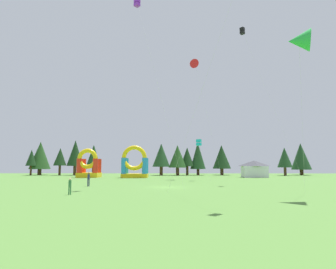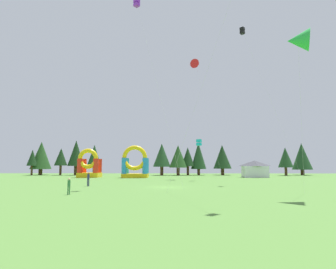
{
  "view_description": "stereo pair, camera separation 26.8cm",
  "coord_description": "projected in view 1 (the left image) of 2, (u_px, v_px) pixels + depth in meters",
  "views": [
    {
      "loc": [
        0.89,
        -38.18,
        2.95
      ],
      "look_at": [
        0.0,
        11.88,
        8.21
      ],
      "focal_mm": 30.74,
      "sensor_mm": 36.0,
      "label": 1
    },
    {
      "loc": [
        1.16,
        -38.17,
        2.95
      ],
      "look_at": [
        0.0,
        11.88,
        8.21
      ],
      "focal_mm": 30.74,
      "sensor_mm": 36.0,
      "label": 2
    }
  ],
  "objects": [
    {
      "name": "inflatable_yellow_castle",
      "position": [
        135.0,
        166.0,
        65.65
      ],
      "size": [
        5.89,
        4.19,
        7.29
      ],
      "color": "yellow",
      "rests_on": "ground_plane"
    },
    {
      "name": "tree_row_10",
      "position": [
        285.0,
        158.0,
        78.46
      ],
      "size": [
        3.96,
        3.96,
        7.66
      ],
      "color": "#4C331E",
      "rests_on": "ground_plane"
    },
    {
      "name": "tree_row_7",
      "position": [
        187.0,
        157.0,
        81.22
      ],
      "size": [
        3.81,
        3.81,
        7.82
      ],
      "color": "#4C331E",
      "rests_on": "ground_plane"
    },
    {
      "name": "tree_row_9",
      "position": [
        222.0,
        157.0,
        82.4
      ],
      "size": [
        5.15,
        5.15,
        8.59
      ],
      "color": "#4C331E",
      "rests_on": "ground_plane"
    },
    {
      "name": "person_far_side",
      "position": [
        89.0,
        178.0,
        39.35
      ],
      "size": [
        0.45,
        0.45,
        1.87
      ],
      "rotation": [
        0.0,
        0.0,
        3.82
      ],
      "color": "navy",
      "rests_on": "ground_plane"
    },
    {
      "name": "kite_green_delta",
      "position": [
        299.0,
        41.0,
        27.98
      ],
      "size": [
        2.82,
        4.62,
        16.15
      ],
      "color": "green",
      "rests_on": "ground_plane"
    },
    {
      "name": "tree_row_4",
      "position": [
        94.0,
        156.0,
        80.18
      ],
      "size": [
        4.05,
        4.05,
        8.49
      ],
      "color": "#4C331E",
      "rests_on": "ground_plane"
    },
    {
      "name": "person_left_edge",
      "position": [
        70.0,
        185.0,
        28.35
      ],
      "size": [
        0.3,
        0.3,
        1.63
      ],
      "rotation": [
        0.0,
        0.0,
        3.23
      ],
      "color": "#33723F",
      "rests_on": "ground_plane"
    },
    {
      "name": "inflatable_blue_arch",
      "position": [
        89.0,
        167.0,
        66.68
      ],
      "size": [
        4.9,
        4.31,
        6.64
      ],
      "color": "yellow",
      "rests_on": "ground_plane"
    },
    {
      "name": "kite_cyan_box",
      "position": [
        199.0,
        143.0,
        54.42
      ],
      "size": [
        2.56,
        1.56,
        7.71
      ],
      "color": "#19B7CC",
      "rests_on": "ground_plane"
    },
    {
      "name": "tree_row_3",
      "position": [
        75.0,
        153.0,
        81.45
      ],
      "size": [
        4.49,
        4.49,
        9.86
      ],
      "color": "#4C331E",
      "rests_on": "ground_plane"
    },
    {
      "name": "tree_row_2",
      "position": [
        60.0,
        157.0,
        80.58
      ],
      "size": [
        3.53,
        3.53,
        7.6
      ],
      "color": "#4C331E",
      "rests_on": "ground_plane"
    },
    {
      "name": "kite_black_box",
      "position": [
        243.0,
        31.0,
        48.66
      ],
      "size": [
        7.23,
        6.27,
        26.06
      ],
      "color": "black",
      "rests_on": "ground_plane"
    },
    {
      "name": "tree_row_5",
      "position": [
        161.0,
        155.0,
        80.34
      ],
      "size": [
        4.9,
        4.9,
        8.84
      ],
      "color": "#4C331E",
      "rests_on": "ground_plane"
    },
    {
      "name": "tree_row_0",
      "position": [
        31.0,
        158.0,
        80.13
      ],
      "size": [
        2.89,
        2.89,
        7.17
      ],
      "color": "#4C331E",
      "rests_on": "ground_plane"
    },
    {
      "name": "tree_row_11",
      "position": [
        301.0,
        156.0,
        81.9
      ],
      "size": [
        5.48,
        5.48,
        9.08
      ],
      "color": "#4C331E",
      "rests_on": "ground_plane"
    },
    {
      "name": "tree_row_1",
      "position": [
        40.0,
        155.0,
        82.58
      ],
      "size": [
        5.88,
        5.88,
        9.54
      ],
      "color": "#4C331E",
      "rests_on": "ground_plane"
    },
    {
      "name": "festival_tent",
      "position": [
        254.0,
        169.0,
        67.06
      ],
      "size": [
        5.44,
        3.9,
        3.91
      ],
      "color": "silver",
      "rests_on": "ground_plane"
    },
    {
      "name": "ground_plane",
      "position": [
        166.0,
        187.0,
        37.67
      ],
      "size": [
        120.0,
        120.0,
        0.0
      ],
      "primitive_type": "plane",
      "color": "#548438"
    },
    {
      "name": "tree_row_6",
      "position": [
        178.0,
        156.0,
        80.15
      ],
      "size": [
        4.97,
        4.97,
        8.38
      ],
      "color": "#4C331E",
      "rests_on": "ground_plane"
    },
    {
      "name": "kite_purple_box",
      "position": [
        137.0,
        4.0,
        41.78
      ],
      "size": [
        7.03,
        6.44,
        26.87
      ],
      "color": "purple",
      "rests_on": "ground_plane"
    },
    {
      "name": "kite_red_delta",
      "position": [
        196.0,
        65.0,
        65.29
      ],
      "size": [
        6.47,
        3.51,
        26.7
      ],
      "color": "red",
      "rests_on": "ground_plane"
    },
    {
      "name": "tree_row_8",
      "position": [
        198.0,
        156.0,
        81.73
      ],
      "size": [
        4.34,
        4.34,
        9.32
      ],
      "color": "#4C331E",
      "rests_on": "ground_plane"
    }
  ]
}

